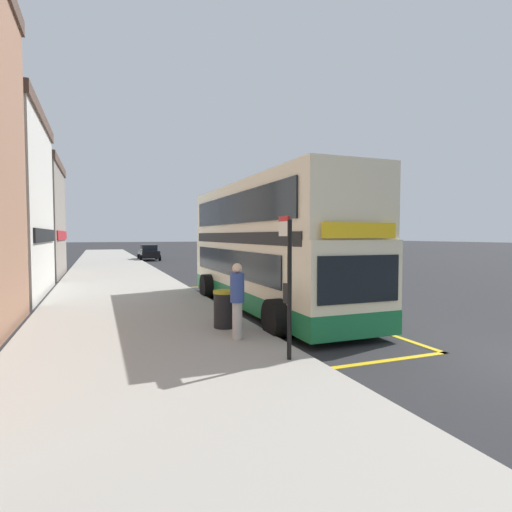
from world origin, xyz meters
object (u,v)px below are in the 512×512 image
object	(u,v)px
pedestrian_waiting_near_sign	(237,297)
parked_car_black_ahead	(149,253)
litter_bin	(225,309)
bus_stop_sign	(288,276)
double_decker_bus	(267,251)
parked_car_grey_distant	(260,260)

from	to	relation	value
pedestrian_waiting_near_sign	parked_car_black_ahead	bearing A→B (deg)	86.93
parked_car_black_ahead	litter_bin	distance (m)	33.22
bus_stop_sign	litter_bin	bearing A→B (deg)	96.92
litter_bin	pedestrian_waiting_near_sign	bearing A→B (deg)	-93.04
parked_car_black_ahead	double_decker_bus	bearing A→B (deg)	94.05
parked_car_black_ahead	parked_car_grey_distant	bearing A→B (deg)	112.86
double_decker_bus	parked_car_black_ahead	distance (m)	30.28
bus_stop_sign	litter_bin	xyz separation A→B (m)	(-0.38, 3.09, -1.15)
bus_stop_sign	pedestrian_waiting_near_sign	xyz separation A→B (m)	(-0.44, 1.85, -0.67)
bus_stop_sign	parked_car_black_ahead	xyz separation A→B (m)	(1.40, 36.27, -1.00)
pedestrian_waiting_near_sign	litter_bin	distance (m)	1.34
bus_stop_sign	parked_car_grey_distant	xyz separation A→B (m)	(7.37, 19.94, -1.00)
parked_car_black_ahead	pedestrian_waiting_near_sign	distance (m)	34.47
parked_car_grey_distant	litter_bin	bearing A→B (deg)	-117.07
double_decker_bus	pedestrian_waiting_near_sign	xyz separation A→B (m)	(-2.50, -4.18, -0.94)
pedestrian_waiting_near_sign	double_decker_bus	bearing A→B (deg)	59.06
double_decker_bus	parked_car_black_ahead	xyz separation A→B (m)	(-0.66, 30.24, -1.27)
parked_car_grey_distant	litter_bin	xyz separation A→B (m)	(-7.74, -16.85, -0.16)
bus_stop_sign	parked_car_black_ahead	bearing A→B (deg)	87.78
double_decker_bus	pedestrian_waiting_near_sign	size ratio (longest dim) A/B	6.11
double_decker_bus	parked_car_black_ahead	world-z (taller)	double_decker_bus
pedestrian_waiting_near_sign	litter_bin	xyz separation A→B (m)	(0.07, 1.25, -0.49)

